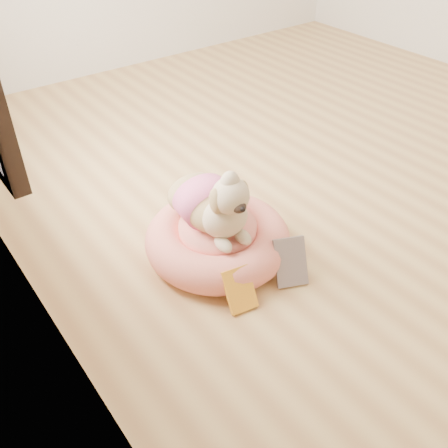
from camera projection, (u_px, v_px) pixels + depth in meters
floor at (343, 156)px, 3.16m from camera, size 4.50×4.50×0.00m
pet_bed at (218, 239)px, 2.36m from camera, size 0.69×0.69×0.18m
dog at (213, 192)px, 2.19m from camera, size 0.39×0.53×0.37m
book_yellow at (240, 289)px, 2.10m from camera, size 0.14×0.15×0.17m
book_white at (291, 262)px, 2.22m from camera, size 0.18×0.18×0.20m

